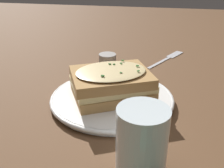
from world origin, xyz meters
TOP-DOWN VIEW (x-y plane):
  - ground_plane at (0.00, 0.00)m, footprint 2.40×2.40m
  - dinner_plate at (0.02, -0.02)m, footprint 0.25×0.25m
  - sandwich at (0.02, -0.02)m, footprint 0.18×0.17m
  - water_glass at (-0.05, 0.16)m, footprint 0.07×0.07m
  - fork at (-0.10, -0.31)m, footprint 0.10×0.17m
  - condiment_pot at (0.07, -0.22)m, footprint 0.05×0.05m

SIDE VIEW (x-z plane):
  - ground_plane at x=0.00m, z-range 0.00..0.00m
  - fork at x=-0.10m, z-range 0.00..0.00m
  - dinner_plate at x=0.02m, z-range 0.00..0.02m
  - condiment_pot at x=0.07m, z-range 0.00..0.03m
  - sandwich at x=0.02m, z-range 0.01..0.07m
  - water_glass at x=-0.05m, z-range 0.00..0.09m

